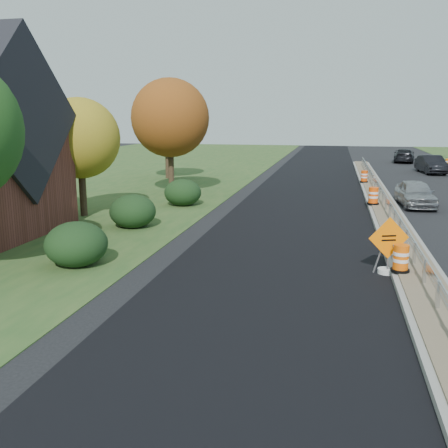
% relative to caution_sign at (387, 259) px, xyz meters
% --- Properties ---
extents(ground, '(140.00, 140.00, 0.00)m').
position_rel_caution_sign_xyz_m(ground, '(0.90, 4.63, -0.47)').
color(ground, black).
rests_on(ground, ground).
extents(grass_verge_near, '(30.00, 120.00, 0.03)m').
position_rel_caution_sign_xyz_m(grass_verge_near, '(-23.10, 14.63, -0.46)').
color(grass_verge_near, '#2C4F22').
rests_on(grass_verge_near, ground).
extents(milled_overlay, '(7.20, 120.00, 0.01)m').
position_rel_caution_sign_xyz_m(milled_overlay, '(-3.50, 14.63, -0.46)').
color(milled_overlay, black).
rests_on(milled_overlay, ground).
extents(median, '(1.60, 55.00, 0.23)m').
position_rel_caution_sign_xyz_m(median, '(0.90, 12.63, -0.36)').
color(median, gray).
rests_on(median, ground).
extents(guardrail, '(0.10, 46.15, 0.72)m').
position_rel_caution_sign_xyz_m(guardrail, '(0.90, 13.63, 0.26)').
color(guardrail, silver).
rests_on(guardrail, median).
extents(hedge_south, '(2.09, 2.09, 1.52)m').
position_rel_caution_sign_xyz_m(hedge_south, '(-10.10, -1.37, 0.29)').
color(hedge_south, black).
rests_on(hedge_south, ground).
extents(hedge_mid, '(2.09, 2.09, 1.52)m').
position_rel_caution_sign_xyz_m(hedge_mid, '(-10.60, 4.63, 0.29)').
color(hedge_mid, black).
rests_on(hedge_mid, ground).
extents(hedge_north, '(2.09, 2.09, 1.52)m').
position_rel_caution_sign_xyz_m(hedge_north, '(-10.10, 10.63, 0.29)').
color(hedge_north, black).
rests_on(hedge_north, ground).
extents(tree_near_yellow, '(3.96, 3.96, 5.88)m').
position_rel_caution_sign_xyz_m(tree_near_yellow, '(-14.10, 6.63, 3.42)').
color(tree_near_yellow, '#473523').
rests_on(tree_near_yellow, ground).
extents(tree_near_red, '(4.95, 4.95, 7.35)m').
position_rel_caution_sign_xyz_m(tree_near_red, '(-12.10, 14.63, 4.39)').
color(tree_near_red, '#473523').
rests_on(tree_near_red, ground).
extents(tree_near_back, '(4.29, 4.29, 6.37)m').
position_rel_caution_sign_xyz_m(tree_near_back, '(-15.10, 22.63, 3.74)').
color(tree_near_back, '#473523').
rests_on(tree_near_back, ground).
extents(caution_sign, '(1.26, 0.56, 1.85)m').
position_rel_caution_sign_xyz_m(caution_sign, '(0.00, 0.00, 0.00)').
color(caution_sign, white).
rests_on(caution_sign, ground).
extents(barrel_median_near, '(0.58, 0.58, 0.85)m').
position_rel_caution_sign_xyz_m(barrel_median_near, '(0.35, -0.42, 0.17)').
color(barrel_median_near, black).
rests_on(barrel_median_near, median).
extents(barrel_median_mid, '(0.64, 0.64, 0.94)m').
position_rel_caution_sign_xyz_m(barrel_median_mid, '(0.35, 12.08, 0.21)').
color(barrel_median_mid, black).
rests_on(barrel_median_mid, median).
extents(barrel_median_far, '(0.58, 0.58, 0.86)m').
position_rel_caution_sign_xyz_m(barrel_median_far, '(0.35, 21.85, 0.17)').
color(barrel_median_far, black).
rests_on(barrel_median_far, median).
extents(barrel_shoulder_far, '(0.61, 0.61, 0.89)m').
position_rel_caution_sign_xyz_m(barrel_shoulder_far, '(9.15, 37.24, -0.04)').
color(barrel_shoulder_far, black).
rests_on(barrel_shoulder_far, ground).
extents(car_silver, '(2.07, 4.45, 1.47)m').
position_rel_caution_sign_xyz_m(car_silver, '(2.70, 13.27, 0.27)').
color(car_silver, '#A4A5A9').
rests_on(car_silver, ground).
extents(car_dark_mid, '(2.30, 5.04, 1.60)m').
position_rel_caution_sign_xyz_m(car_dark_mid, '(6.60, 31.44, 0.33)').
color(car_dark_mid, black).
rests_on(car_dark_mid, ground).
extents(car_dark_far, '(2.70, 5.39, 1.50)m').
position_rel_caution_sign_xyz_m(car_dark_far, '(5.62, 42.61, 0.28)').
color(car_dark_far, black).
rests_on(car_dark_far, ground).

